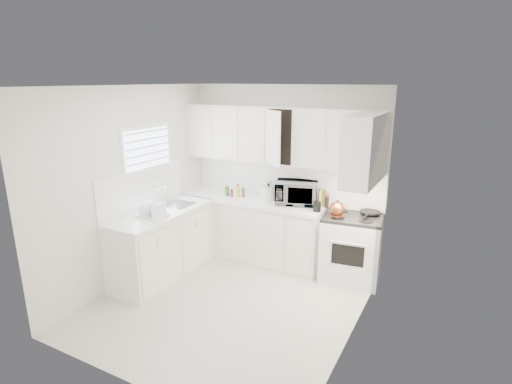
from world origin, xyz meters
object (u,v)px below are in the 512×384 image
Objects in this scene: tea_kettle at (337,208)px; dish_rack at (152,209)px; microwave at (297,190)px; utensil_crock at (317,200)px; stove at (352,239)px; rice_cooker at (268,191)px.

tea_kettle reaches higher than dish_rack.
microwave is 0.44m from utensil_crock.
microwave is 1.74× the size of utensil_crock.
stove is 3.50× the size of utensil_crock.
stove reaches higher than tea_kettle.
stove is at bearing 15.50° from utensil_crock.
stove is 2.68m from dish_rack.
microwave is at bearing 16.59° from rice_cooker.
dish_rack is (-2.11, -1.16, -0.00)m from tea_kettle.
stove is at bearing 31.86° from dish_rack.
utensil_crock is at bearing 2.08° from rice_cooker.
tea_kettle is 0.72m from microwave.
microwave is 1.55× the size of dish_rack.
stove is 3.12× the size of dish_rack.
utensil_crock is at bearing -171.20° from stove.
utensil_crock is (0.39, -0.21, -0.03)m from microwave.
rice_cooker is 0.86m from utensil_crock.
microwave is 0.45m from rice_cooker.
utensil_crock is at bearing 155.42° from tea_kettle.
rice_cooker is 0.64× the size of dish_rack.
tea_kettle is 1.03× the size of rice_cooker.
rice_cooker is at bearing 165.99° from utensil_crock.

